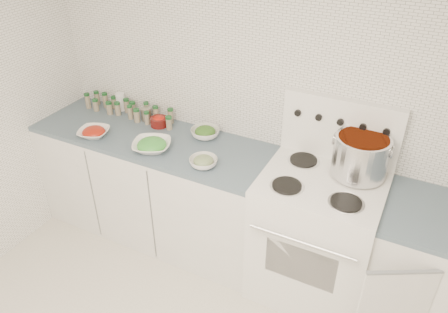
# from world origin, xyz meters

# --- Properties ---
(room_walls) EXTENTS (3.54, 3.04, 2.52)m
(room_walls) POSITION_xyz_m (0.00, 0.00, 1.56)
(room_walls) COLOR white
(room_walls) RESTS_ON ground
(counter_left) EXTENTS (1.85, 0.62, 0.90)m
(counter_left) POSITION_xyz_m (-0.82, 1.19, 0.45)
(counter_left) COLOR white
(counter_left) RESTS_ON ground
(stove) EXTENTS (0.76, 0.70, 1.36)m
(stove) POSITION_xyz_m (0.48, 1.19, 0.50)
(stove) COLOR white
(stove) RESTS_ON ground
(counter_right) EXTENTS (0.89, 0.82, 0.90)m
(counter_right) POSITION_xyz_m (1.30, 1.19, 0.45)
(counter_right) COLOR white
(counter_right) RESTS_ON ground
(stock_pot) EXTENTS (0.36, 0.34, 0.26)m
(stock_pot) POSITION_xyz_m (0.65, 1.33, 1.09)
(stock_pot) COLOR silver
(stock_pot) RESTS_ON stove
(bowl_tomato) EXTENTS (0.28, 0.28, 0.07)m
(bowl_tomato) POSITION_xyz_m (-1.20, 1.01, 0.93)
(bowl_tomato) COLOR white
(bowl_tomato) RESTS_ON counter_left
(bowl_snowpea) EXTENTS (0.35, 0.35, 0.09)m
(bowl_snowpea) POSITION_xyz_m (-0.71, 1.04, 0.94)
(bowl_snowpea) COLOR white
(bowl_snowpea) RESTS_ON counter_left
(bowl_broccoli) EXTENTS (0.21, 0.21, 0.08)m
(bowl_broccoli) POSITION_xyz_m (-0.46, 1.37, 0.94)
(bowl_broccoli) COLOR white
(bowl_broccoli) RESTS_ON counter_left
(bowl_zucchini) EXTENTS (0.22, 0.22, 0.07)m
(bowl_zucchini) POSITION_xyz_m (-0.28, 1.02, 0.93)
(bowl_zucchini) COLOR white
(bowl_zucchini) RESTS_ON counter_left
(bowl_pepper) EXTENTS (0.14, 0.14, 0.08)m
(bowl_pepper) POSITION_xyz_m (-0.86, 1.36, 0.94)
(bowl_pepper) COLOR #52100E
(bowl_pepper) RESTS_ON counter_left
(salt_canister) EXTENTS (0.08, 0.08, 0.15)m
(salt_canister) POSITION_xyz_m (-1.30, 1.45, 0.97)
(salt_canister) COLOR white
(salt_canister) RESTS_ON counter_left
(tin_can) EXTENTS (0.08, 0.08, 0.10)m
(tin_can) POSITION_xyz_m (-1.00, 1.39, 0.95)
(tin_can) COLOR gray
(tin_can) RESTS_ON counter_left
(spice_cluster) EXTENTS (0.84, 0.16, 0.13)m
(spice_cluster) POSITION_xyz_m (-1.19, 1.39, 0.96)
(spice_cluster) COLOR gray
(spice_cluster) RESTS_ON counter_left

